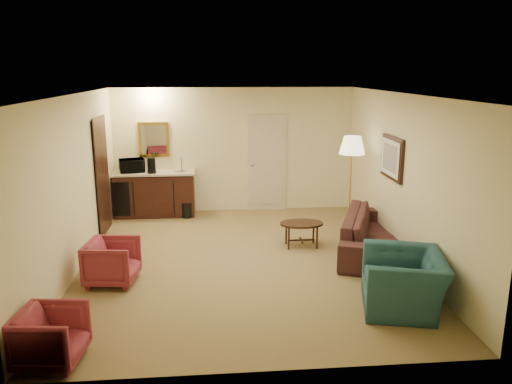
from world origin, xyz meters
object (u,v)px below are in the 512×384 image
at_px(wetbar_cabinet, 155,194).
at_px(coffee_maker, 152,166).
at_px(waste_bin, 187,210).
at_px(sofa, 373,227).
at_px(coffee_table, 301,234).
at_px(rose_chair_far, 51,334).
at_px(microwave, 132,164).
at_px(teal_armchair, 404,272).
at_px(rose_chair_near, 112,260).
at_px(floor_lamp, 350,184).

xyz_separation_m(wetbar_cabinet, coffee_maker, (-0.03, -0.11, 0.61)).
relative_size(wetbar_cabinet, waste_bin, 5.24).
bearing_deg(sofa, coffee_table, 92.21).
bearing_deg(rose_chair_far, sofa, -50.31).
distance_m(rose_chair_far, microwave, 5.43).
distance_m(teal_armchair, rose_chair_near, 3.96).
xyz_separation_m(teal_armchair, microwave, (-3.99, 4.52, 0.61)).
relative_size(rose_chair_near, floor_lamp, 0.39).
bearing_deg(rose_chair_near, floor_lamp, -55.77).
xyz_separation_m(coffee_table, waste_bin, (-2.03, 1.94, -0.06)).
bearing_deg(microwave, rose_chair_far, -105.94).
relative_size(rose_chair_far, microwave, 1.32).
bearing_deg(sofa, microwave, 80.39).
distance_m(sofa, teal_armchair, 1.99).
distance_m(wetbar_cabinet, waste_bin, 0.74).
xyz_separation_m(wetbar_cabinet, sofa, (3.80, -2.52, -0.01)).
bearing_deg(floor_lamp, microwave, 162.22).
height_order(waste_bin, microwave, microwave).
xyz_separation_m(floor_lamp, waste_bin, (-3.08, 1.12, -0.74)).
bearing_deg(teal_armchair, waste_bin, -132.15).
distance_m(rose_chair_near, rose_chair_far, 1.99).
xyz_separation_m(teal_armchair, coffee_maker, (-3.58, 4.39, 0.59)).
relative_size(wetbar_cabinet, floor_lamp, 0.92).
bearing_deg(floor_lamp, rose_chair_near, -152.62).
bearing_deg(wetbar_cabinet, waste_bin, -17.02).
bearing_deg(teal_armchair, floor_lamp, -169.44).
relative_size(wetbar_cabinet, coffee_maker, 5.36).
relative_size(rose_chair_near, coffee_table, 0.94).
relative_size(sofa, waste_bin, 7.28).
bearing_deg(floor_lamp, wetbar_cabinet, 160.52).
relative_size(wetbar_cabinet, rose_chair_far, 2.54).
height_order(rose_chair_far, microwave, microwave).
height_order(wetbar_cabinet, teal_armchair, teal_armchair).
bearing_deg(sofa, coffee_maker, 79.06).
height_order(coffee_table, floor_lamp, floor_lamp).
xyz_separation_m(teal_armchair, waste_bin, (-2.90, 4.30, -0.32)).
distance_m(rose_chair_near, coffee_maker, 3.36).
xyz_separation_m(coffee_table, coffee_maker, (-2.71, 2.03, 0.86)).
bearing_deg(rose_chair_far, wetbar_cabinet, 0.95).
bearing_deg(sofa, rose_chair_far, 144.71).
height_order(sofa, waste_bin, sofa).
distance_m(wetbar_cabinet, rose_chair_near, 3.39).
bearing_deg(microwave, sofa, -46.26).
relative_size(teal_armchair, coffee_table, 1.49).
height_order(teal_armchair, coffee_table, teal_armchair).
distance_m(rose_chair_near, microwave, 3.49).
bearing_deg(teal_armchair, coffee_table, -145.93).
relative_size(wetbar_cabinet, teal_armchair, 1.49).
xyz_separation_m(floor_lamp, microwave, (-4.18, 1.34, 0.19)).
height_order(wetbar_cabinet, microwave, microwave).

